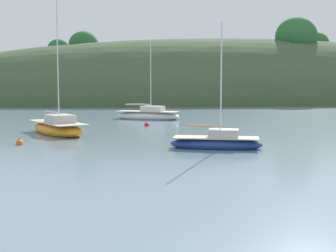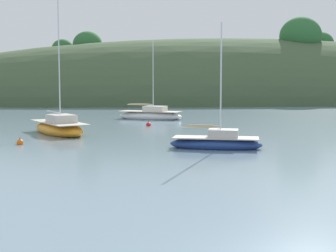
# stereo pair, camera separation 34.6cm
# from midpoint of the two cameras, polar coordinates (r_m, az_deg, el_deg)

# --- Properties ---
(far_shoreline_hill) EXTENTS (150.00, 36.00, 30.38)m
(far_shoreline_hill) POSITION_cam_midpoint_polar(r_m,az_deg,el_deg) (98.02, 9.16, 2.90)
(far_shoreline_hill) COLOR #425638
(far_shoreline_hill) RESTS_ON ground
(sailboat_navy_dinghy) EXTENTS (5.61, 8.05, 11.15)m
(sailboat_navy_dinghy) POSITION_cam_midpoint_polar(r_m,az_deg,el_deg) (36.75, -13.68, -0.24)
(sailboat_navy_dinghy) COLOR orange
(sailboat_navy_dinghy) RESTS_ON ground
(sailboat_teal_outer) EXTENTS (5.81, 3.40, 7.62)m
(sailboat_teal_outer) POSITION_cam_midpoint_polar(r_m,az_deg,el_deg) (27.79, 5.64, -2.02)
(sailboat_teal_outer) COLOR navy
(sailboat_teal_outer) RESTS_ON ground
(sailboat_red_portside) EXTENTS (7.69, 5.60, 8.82)m
(sailboat_red_portside) POSITION_cam_midpoint_polar(r_m,az_deg,el_deg) (50.83, -2.66, 1.33)
(sailboat_red_portside) COLOR white
(sailboat_red_portside) RESTS_ON ground
(mooring_buoy_inner) EXTENTS (0.44, 0.44, 0.54)m
(mooring_buoy_inner) POSITION_cam_midpoint_polar(r_m,az_deg,el_deg) (30.84, -18.13, -1.98)
(mooring_buoy_inner) COLOR orange
(mooring_buoy_inner) RESTS_ON ground
(mooring_buoy_outer) EXTENTS (0.44, 0.44, 0.54)m
(mooring_buoy_outer) POSITION_cam_midpoint_polar(r_m,az_deg,el_deg) (42.48, -2.87, 0.15)
(mooring_buoy_outer) COLOR red
(mooring_buoy_outer) RESTS_ON ground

